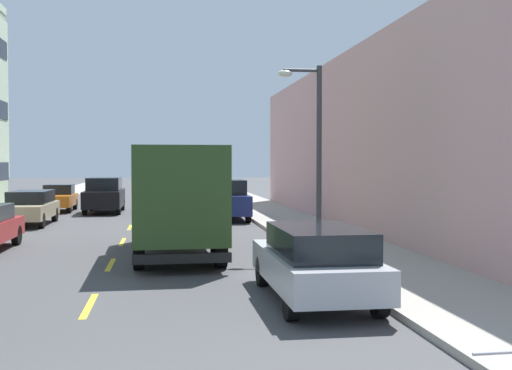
{
  "coord_description": "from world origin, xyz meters",
  "views": [
    {
      "loc": [
        1.44,
        -5.58,
        2.76
      ],
      "look_at": [
        5.81,
        24.78,
        1.68
      ],
      "focal_mm": 44.98,
      "sensor_mm": 36.0,
      "label": 1
    }
  ],
  "objects_px": {
    "parked_hatchback_orange": "(58,198)",
    "parked_hatchback_burgundy": "(208,192)",
    "delivery_box_truck": "(177,194)",
    "parked_pickup_charcoal": "(203,187)",
    "parked_wagon_champagne": "(30,207)",
    "parked_wagon_silver": "(316,261)",
    "street_lamp": "(313,141)",
    "parked_suv_navy": "(226,199)",
    "moving_black_sedan": "(104,195)"
  },
  "relations": [
    {
      "from": "parked_hatchback_burgundy",
      "to": "parked_pickup_charcoal",
      "type": "bearing_deg",
      "value": 89.43
    },
    {
      "from": "parked_hatchback_orange",
      "to": "parked_hatchback_burgundy",
      "type": "bearing_deg",
      "value": 31.92
    },
    {
      "from": "parked_hatchback_burgundy",
      "to": "parked_hatchback_orange",
      "type": "bearing_deg",
      "value": -148.08
    },
    {
      "from": "parked_hatchback_burgundy",
      "to": "parked_suv_navy",
      "type": "height_order",
      "value": "parked_suv_navy"
    },
    {
      "from": "parked_suv_navy",
      "to": "parked_wagon_champagne",
      "type": "bearing_deg",
      "value": -171.76
    },
    {
      "from": "street_lamp",
      "to": "parked_wagon_silver",
      "type": "relative_size",
      "value": 1.18
    },
    {
      "from": "parked_wagon_champagne",
      "to": "parked_suv_navy",
      "type": "relative_size",
      "value": 0.98
    },
    {
      "from": "parked_pickup_charcoal",
      "to": "parked_hatchback_orange",
      "type": "distance_m",
      "value": 15.39
    },
    {
      "from": "parked_hatchback_burgundy",
      "to": "delivery_box_truck",
      "type": "bearing_deg",
      "value": -96.13
    },
    {
      "from": "parked_pickup_charcoal",
      "to": "moving_black_sedan",
      "type": "height_order",
      "value": "moving_black_sedan"
    },
    {
      "from": "parked_pickup_charcoal",
      "to": "moving_black_sedan",
      "type": "relative_size",
      "value": 1.11
    },
    {
      "from": "delivery_box_truck",
      "to": "parked_wagon_silver",
      "type": "distance_m",
      "value": 7.2
    },
    {
      "from": "parked_wagon_champagne",
      "to": "parked_suv_navy",
      "type": "bearing_deg",
      "value": 8.24
    },
    {
      "from": "street_lamp",
      "to": "parked_wagon_silver",
      "type": "distance_m",
      "value": 7.25
    },
    {
      "from": "parked_wagon_champagne",
      "to": "parked_hatchback_orange",
      "type": "height_order",
      "value": "same"
    },
    {
      "from": "delivery_box_truck",
      "to": "moving_black_sedan",
      "type": "bearing_deg",
      "value": 102.03
    },
    {
      "from": "street_lamp",
      "to": "parked_wagon_champagne",
      "type": "xyz_separation_m",
      "value": [
        -10.35,
        10.44,
        -2.62
      ]
    },
    {
      "from": "delivery_box_truck",
      "to": "parked_pickup_charcoal",
      "type": "bearing_deg",
      "value": 85.14
    },
    {
      "from": "parked_wagon_silver",
      "to": "moving_black_sedan",
      "type": "relative_size",
      "value": 0.98
    },
    {
      "from": "street_lamp",
      "to": "parked_pickup_charcoal",
      "type": "bearing_deg",
      "value": 92.77
    },
    {
      "from": "parked_suv_navy",
      "to": "delivery_box_truck",
      "type": "bearing_deg",
      "value": -102.48
    },
    {
      "from": "delivery_box_truck",
      "to": "parked_hatchback_orange",
      "type": "height_order",
      "value": "delivery_box_truck"
    },
    {
      "from": "parked_hatchback_burgundy",
      "to": "parked_wagon_champagne",
      "type": "xyz_separation_m",
      "value": [
        -8.78,
        -13.34,
        0.05
      ]
    },
    {
      "from": "parked_wagon_silver",
      "to": "parked_hatchback_orange",
      "type": "bearing_deg",
      "value": 109.64
    },
    {
      "from": "delivery_box_truck",
      "to": "parked_suv_navy",
      "type": "height_order",
      "value": "delivery_box_truck"
    },
    {
      "from": "parked_wagon_silver",
      "to": "parked_hatchback_orange",
      "type": "relative_size",
      "value": 1.17
    },
    {
      "from": "parked_hatchback_burgundy",
      "to": "parked_hatchback_orange",
      "type": "distance_m",
      "value": 10.38
    },
    {
      "from": "delivery_box_truck",
      "to": "parked_pickup_charcoal",
      "type": "xyz_separation_m",
      "value": [
        2.62,
        30.81,
        -1.01
      ]
    },
    {
      "from": "parked_pickup_charcoal",
      "to": "parked_wagon_silver",
      "type": "bearing_deg",
      "value": -90.01
    },
    {
      "from": "street_lamp",
      "to": "parked_wagon_silver",
      "type": "height_order",
      "value": "street_lamp"
    },
    {
      "from": "parked_wagon_champagne",
      "to": "parked_wagon_silver",
      "type": "height_order",
      "value": "same"
    },
    {
      "from": "parked_pickup_charcoal",
      "to": "delivery_box_truck",
      "type": "bearing_deg",
      "value": -94.86
    },
    {
      "from": "parked_wagon_silver",
      "to": "parked_hatchback_orange",
      "type": "height_order",
      "value": "same"
    },
    {
      "from": "parked_suv_navy",
      "to": "parked_wagon_silver",
      "type": "height_order",
      "value": "parked_suv_navy"
    },
    {
      "from": "delivery_box_truck",
      "to": "parked_wagon_champagne",
      "type": "xyz_separation_m",
      "value": [
        -6.23,
        10.39,
        -1.03
      ]
    },
    {
      "from": "parked_wagon_silver",
      "to": "parked_hatchback_burgundy",
      "type": "bearing_deg",
      "value": 90.12
    },
    {
      "from": "street_lamp",
      "to": "parked_pickup_charcoal",
      "type": "distance_m",
      "value": 31.0
    },
    {
      "from": "parked_wagon_champagne",
      "to": "delivery_box_truck",
      "type": "bearing_deg",
      "value": -59.05
    },
    {
      "from": "delivery_box_truck",
      "to": "parked_pickup_charcoal",
      "type": "height_order",
      "value": "delivery_box_truck"
    },
    {
      "from": "street_lamp",
      "to": "parked_hatchback_orange",
      "type": "xyz_separation_m",
      "value": [
        -10.38,
        18.29,
        -2.67
      ]
    },
    {
      "from": "parked_wagon_champagne",
      "to": "parked_hatchback_burgundy",
      "type": "bearing_deg",
      "value": 56.63
    },
    {
      "from": "street_lamp",
      "to": "parked_hatchback_orange",
      "type": "distance_m",
      "value": 21.2
    },
    {
      "from": "parked_hatchback_burgundy",
      "to": "parked_wagon_champagne",
      "type": "relative_size",
      "value": 0.85
    },
    {
      "from": "parked_wagon_silver",
      "to": "moving_black_sedan",
      "type": "height_order",
      "value": "moving_black_sedan"
    },
    {
      "from": "parked_pickup_charcoal",
      "to": "moving_black_sedan",
      "type": "distance_m",
      "value": 15.24
    },
    {
      "from": "delivery_box_truck",
      "to": "parked_wagon_champagne",
      "type": "height_order",
      "value": "delivery_box_truck"
    },
    {
      "from": "delivery_box_truck",
      "to": "parked_hatchback_burgundy",
      "type": "relative_size",
      "value": 1.86
    },
    {
      "from": "delivery_box_truck",
      "to": "parked_pickup_charcoal",
      "type": "distance_m",
      "value": 30.94
    },
    {
      "from": "parked_wagon_champagne",
      "to": "parked_suv_navy",
      "type": "height_order",
      "value": "parked_suv_navy"
    },
    {
      "from": "street_lamp",
      "to": "parked_wagon_champagne",
      "type": "relative_size",
      "value": 1.18
    }
  ]
}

